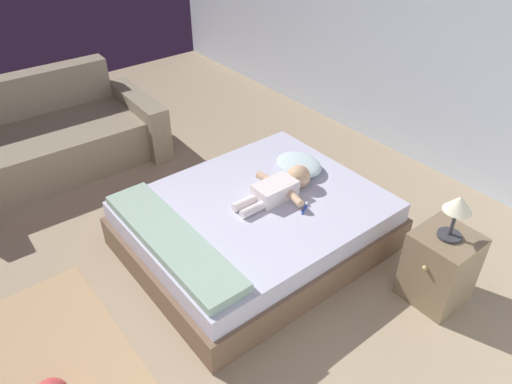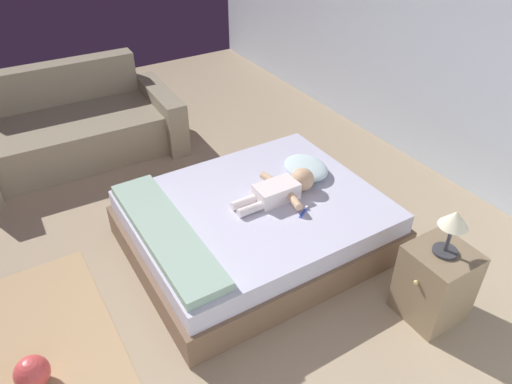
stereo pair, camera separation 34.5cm
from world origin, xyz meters
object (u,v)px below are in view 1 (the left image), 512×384
(nightstand, at_px, (439,267))
(lamp, at_px, (458,208))
(couch, at_px, (50,139))
(pillow, at_px, (299,164))
(baby, at_px, (281,187))
(bed, at_px, (256,225))
(toothbrush, at_px, (305,208))

(nightstand, bearing_deg, lamp, 90.00)
(couch, height_order, nightstand, couch)
(pillow, height_order, couch, couch)
(baby, bearing_deg, lamp, 19.76)
(bed, bearing_deg, nightstand, 28.18)
(nightstand, bearing_deg, toothbrush, -156.20)
(bed, xyz_separation_m, toothbrush, (0.27, 0.23, 0.21))
(pillow, distance_m, toothbrush, 0.52)
(pillow, xyz_separation_m, baby, (0.17, -0.33, 0.02))
(couch, relative_size, nightstand, 3.73)
(baby, distance_m, toothbrush, 0.25)
(baby, relative_size, toothbrush, 5.67)
(pillow, bearing_deg, baby, -63.18)
(bed, relative_size, pillow, 4.56)
(couch, height_order, lamp, lamp)
(toothbrush, height_order, lamp, lamp)
(couch, bearing_deg, lamp, 23.21)
(baby, distance_m, couch, 2.41)
(nightstand, bearing_deg, bed, -151.82)
(couch, bearing_deg, pillow, 33.82)
(pillow, distance_m, baby, 0.37)
(nightstand, bearing_deg, baby, -160.24)
(toothbrush, xyz_separation_m, lamp, (0.89, 0.39, 0.35))
(bed, distance_m, baby, 0.35)
(couch, xyz_separation_m, lamp, (3.31, 1.42, 0.48))
(toothbrush, relative_size, nightstand, 0.22)
(baby, height_order, nightstand, baby)
(lamp, bearing_deg, bed, -151.82)
(bed, xyz_separation_m, lamp, (1.16, 0.62, 0.56))
(bed, xyz_separation_m, pillow, (-0.14, 0.55, 0.25))
(bed, height_order, nightstand, nightstand)
(couch, bearing_deg, nightstand, 23.21)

